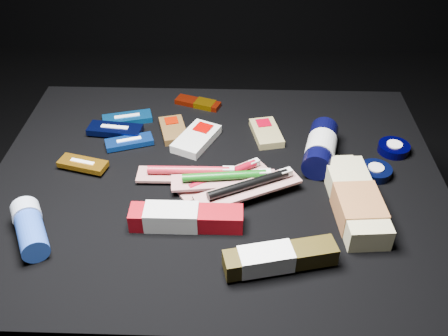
{
  "coord_description": "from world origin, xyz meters",
  "views": [
    {
      "loc": [
        0.04,
        -0.83,
        1.09
      ],
      "look_at": [
        0.01,
        0.01,
        0.42
      ],
      "focal_mm": 40.0,
      "sensor_mm": 36.0,
      "label": 1
    }
  ],
  "objects_px": {
    "lotion_bottle": "(321,147)",
    "toothpaste_carton_red": "(181,218)",
    "bodywash_bottle": "(356,202)",
    "deodorant_stick": "(30,228)"
  },
  "relations": [
    {
      "from": "lotion_bottle",
      "to": "deodorant_stick",
      "type": "height_order",
      "value": "lotion_bottle"
    },
    {
      "from": "deodorant_stick",
      "to": "toothpaste_carton_red",
      "type": "xyz_separation_m",
      "value": [
        0.28,
        0.04,
        -0.01
      ]
    },
    {
      "from": "bodywash_bottle",
      "to": "toothpaste_carton_red",
      "type": "xyz_separation_m",
      "value": [
        -0.34,
        -0.05,
        -0.0
      ]
    },
    {
      "from": "bodywash_bottle",
      "to": "toothpaste_carton_red",
      "type": "relative_size",
      "value": 1.14
    },
    {
      "from": "lotion_bottle",
      "to": "toothpaste_carton_red",
      "type": "relative_size",
      "value": 0.96
    },
    {
      "from": "lotion_bottle",
      "to": "toothpaste_carton_red",
      "type": "bearing_deg",
      "value": -129.11
    },
    {
      "from": "deodorant_stick",
      "to": "toothpaste_carton_red",
      "type": "relative_size",
      "value": 0.64
    },
    {
      "from": "lotion_bottle",
      "to": "bodywash_bottle",
      "type": "xyz_separation_m",
      "value": [
        0.05,
        -0.17,
        -0.01
      ]
    },
    {
      "from": "deodorant_stick",
      "to": "toothpaste_carton_red",
      "type": "distance_m",
      "value": 0.28
    },
    {
      "from": "toothpaste_carton_red",
      "to": "bodywash_bottle",
      "type": "bearing_deg",
      "value": 8.45
    }
  ]
}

